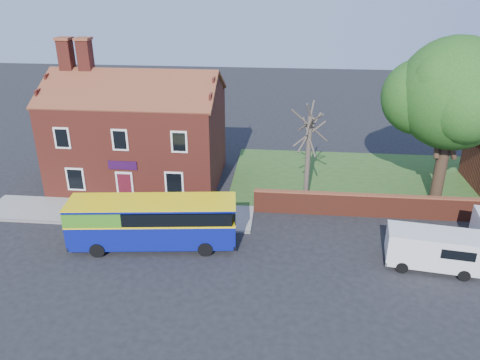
# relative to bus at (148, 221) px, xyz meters

# --- Properties ---
(ground) EXTENTS (120.00, 120.00, 0.00)m
(ground) POSITION_rel_bus_xyz_m (3.80, -2.01, -1.66)
(ground) COLOR black
(ground) RESTS_ON ground
(pavement) EXTENTS (18.00, 3.50, 0.12)m
(pavement) POSITION_rel_bus_xyz_m (-3.20, 3.74, -1.60)
(pavement) COLOR gray
(pavement) RESTS_ON ground
(kerb) EXTENTS (18.00, 0.15, 0.14)m
(kerb) POSITION_rel_bus_xyz_m (-3.20, 1.99, -1.59)
(kerb) COLOR slate
(kerb) RESTS_ON ground
(grass_strip) EXTENTS (26.00, 12.00, 0.04)m
(grass_strip) POSITION_rel_bus_xyz_m (16.80, 10.99, -1.64)
(grass_strip) COLOR #426B28
(grass_strip) RESTS_ON ground
(shop_building) EXTENTS (12.30, 8.13, 10.50)m
(shop_building) POSITION_rel_bus_xyz_m (-3.22, 9.49, 1.76)
(shop_building) COLOR maroon
(shop_building) RESTS_ON ground
(boundary_wall) EXTENTS (22.00, 0.38, 1.60)m
(boundary_wall) POSITION_rel_bus_xyz_m (16.80, 4.99, -0.84)
(boundary_wall) COLOR maroon
(boundary_wall) RESTS_ON ground
(bus) EXTENTS (9.76, 3.50, 2.91)m
(bus) POSITION_rel_bus_xyz_m (0.00, 0.00, 0.00)
(bus) COLOR navy
(bus) RESTS_ON ground
(van_near) EXTENTS (5.04, 2.57, 2.12)m
(van_near) POSITION_rel_bus_xyz_m (15.86, -0.64, -0.47)
(van_near) COLOR silver
(van_near) RESTS_ON ground
(large_tree) EXTENTS (9.26, 7.32, 11.29)m
(large_tree) POSITION_rel_bus_xyz_m (18.55, 8.18, 5.74)
(large_tree) COLOR black
(large_tree) RESTS_ON ground
(bare_tree) EXTENTS (2.54, 3.03, 6.78)m
(bare_tree) POSITION_rel_bus_xyz_m (9.30, 6.81, 1.82)
(bare_tree) COLOR #4C4238
(bare_tree) RESTS_ON ground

